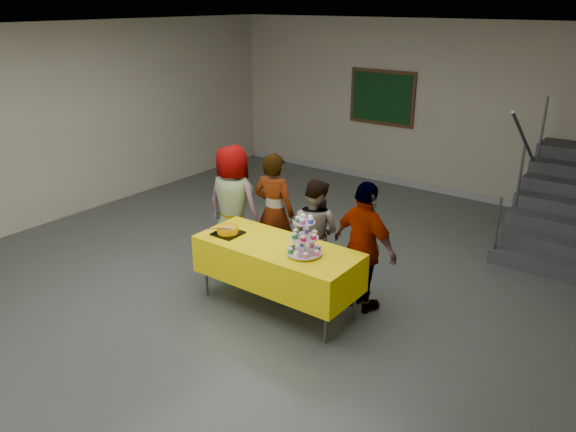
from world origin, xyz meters
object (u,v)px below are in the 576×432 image
(schoolchild_d, at_px, (364,248))
(schoolchild_a, at_px, (233,204))
(bake_table, at_px, (277,262))
(cupcake_stand, at_px, (305,239))
(schoolchild_c, at_px, (314,232))
(noticeboard, at_px, (382,98))
(schoolchild_b, at_px, (274,212))
(bear_cake, at_px, (228,229))
(staircase, at_px, (570,207))

(schoolchild_d, bearing_deg, schoolchild_a, 10.96)
(bake_table, xyz_separation_m, cupcake_stand, (0.39, -0.03, 0.39))
(schoolchild_c, height_order, noticeboard, noticeboard)
(schoolchild_c, bearing_deg, schoolchild_d, 161.81)
(cupcake_stand, height_order, schoolchild_c, schoolchild_c)
(cupcake_stand, bearing_deg, bake_table, 175.28)
(cupcake_stand, distance_m, schoolchild_a, 1.75)
(schoolchild_b, bearing_deg, bear_cake, 83.72)
(bake_table, height_order, schoolchild_a, schoolchild_a)
(bear_cake, height_order, schoolchild_b, schoolchild_b)
(schoolchild_c, bearing_deg, schoolchild_a, -0.16)
(bake_table, relative_size, schoolchild_a, 1.19)
(cupcake_stand, bearing_deg, noticeboard, 109.31)
(schoolchild_a, bearing_deg, schoolchild_d, 171.63)
(bake_table, relative_size, bear_cake, 5.25)
(schoolchild_a, relative_size, noticeboard, 1.22)
(bear_cake, relative_size, schoolchild_d, 0.24)
(schoolchild_a, bearing_deg, staircase, -140.17)
(schoolchild_c, distance_m, schoolchild_d, 0.82)
(bear_cake, distance_m, noticeboard, 5.14)
(noticeboard, bearing_deg, schoolchild_b, -80.33)
(schoolchild_d, bearing_deg, bear_cake, 37.75)
(schoolchild_c, xyz_separation_m, staircase, (2.20, 3.37, -0.18))
(bake_table, height_order, bear_cake, bear_cake)
(schoolchild_a, height_order, schoolchild_d, schoolchild_a)
(schoolchild_a, distance_m, staircase, 4.88)
(bake_table, xyz_separation_m, noticeboard, (-1.35, 4.94, 1.04))
(schoolchild_d, xyz_separation_m, noticeboard, (-2.15, 4.40, 0.85))
(schoolchild_b, distance_m, schoolchild_c, 0.66)
(bear_cake, bearing_deg, bake_table, 8.48)
(schoolchild_a, bearing_deg, schoolchild_c, 178.80)
(staircase, bearing_deg, bake_table, -118.23)
(noticeboard, bearing_deg, schoolchild_c, -72.13)
(schoolchild_a, height_order, noticeboard, noticeboard)
(bear_cake, height_order, schoolchild_c, schoolchild_c)
(bake_table, relative_size, schoolchild_c, 1.40)
(bake_table, xyz_separation_m, schoolchild_b, (-0.65, 0.78, 0.22))
(schoolchild_c, bearing_deg, bake_table, 85.44)
(noticeboard, bearing_deg, schoolchild_a, -88.25)
(bear_cake, bearing_deg, noticeboard, 98.04)
(cupcake_stand, xyz_separation_m, schoolchild_c, (-0.39, 0.77, -0.28))
(schoolchild_a, relative_size, schoolchild_d, 1.05)
(bear_cake, distance_m, schoolchild_d, 1.57)
(schoolchild_a, distance_m, schoolchild_d, 2.02)
(schoolchild_b, relative_size, schoolchild_c, 1.15)
(schoolchild_c, height_order, staircase, staircase)
(bake_table, bearing_deg, schoolchild_b, 129.73)
(schoolchild_a, height_order, staircase, staircase)
(cupcake_stand, xyz_separation_m, noticeboard, (-1.74, 4.97, 0.65))
(schoolchild_a, relative_size, schoolchild_b, 1.02)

